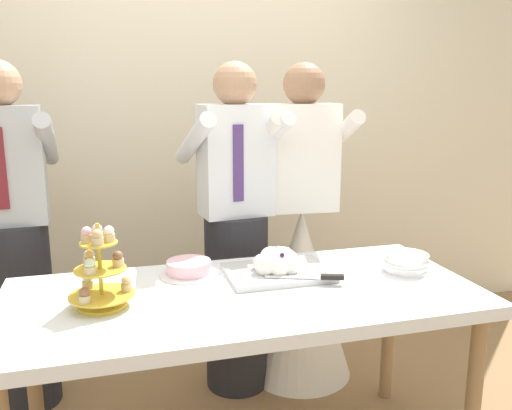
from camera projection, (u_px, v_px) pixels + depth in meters
The scene contains 9 objects.
rear_wall at pixel (186, 103), 3.19m from camera, with size 5.20×0.10×2.90m, color beige.
dessert_table at pixel (244, 309), 2.03m from camera, with size 1.80×0.80×0.78m.
cupcake_stand at pixel (100, 273), 1.85m from camera, with size 0.23×0.23×0.31m.
main_cake_tray at pixel (278, 265), 2.18m from camera, with size 0.43×0.35×0.13m.
plate_stack at pixel (406, 262), 2.23m from camera, with size 0.19×0.19×0.08m.
round_cake at pixel (189, 269), 2.19m from camera, with size 0.24×0.24×0.06m.
person_groom at pixel (236, 248), 2.66m from camera, with size 0.51×0.53×1.66m.
person_bride at pixel (301, 271), 2.82m from camera, with size 0.56×0.56×1.66m.
person_guest at pixel (15, 259), 2.49m from camera, with size 0.47×0.50×1.66m.
Camera 1 is at (-0.47, -1.84, 1.53)m, focal length 37.14 mm.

